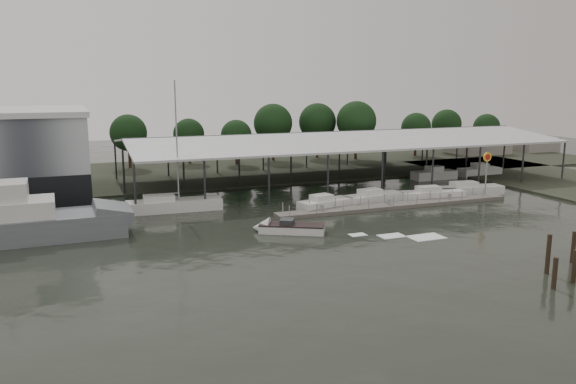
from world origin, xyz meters
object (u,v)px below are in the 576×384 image
object	(u,v)px
shell_fuel_sign	(487,166)
speedboat_underway	(286,228)
grey_trawler	(19,223)
white_sailboat	(173,205)

from	to	relation	value
shell_fuel_sign	speedboat_underway	bearing A→B (deg)	-168.83
grey_trawler	white_sailboat	bearing A→B (deg)	24.12
grey_trawler	white_sailboat	distance (m)	15.90
shell_fuel_sign	grey_trawler	xyz separation A→B (m)	(-49.43, 0.49, -2.35)
speedboat_underway	shell_fuel_sign	bearing A→B (deg)	-139.50
shell_fuel_sign	white_sailboat	bearing A→B (deg)	168.25
shell_fuel_sign	grey_trawler	size ratio (longest dim) A/B	0.30
grey_trawler	white_sailboat	world-z (taller)	white_sailboat
white_sailboat	shell_fuel_sign	bearing A→B (deg)	-8.85
grey_trawler	speedboat_underway	distance (m)	23.13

